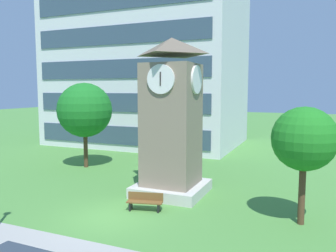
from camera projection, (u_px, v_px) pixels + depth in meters
ground_plane at (109, 218)px, 16.00m from camera, size 160.00×160.00×0.00m
kerb_strip at (62, 247)px, 13.05m from camera, size 120.00×1.60×0.01m
office_building at (148, 43)px, 37.89m from camera, size 20.17×13.06×22.40m
clock_tower at (172, 127)px, 19.35m from camera, size 3.82×3.82×8.91m
park_bench at (145, 201)px, 16.92m from camera, size 1.86×0.89×0.88m
tree_streetside at (85, 110)px, 26.06m from camera, size 4.19×4.19×6.56m
tree_by_building at (304, 139)px, 14.86m from camera, size 2.84×2.84×5.30m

